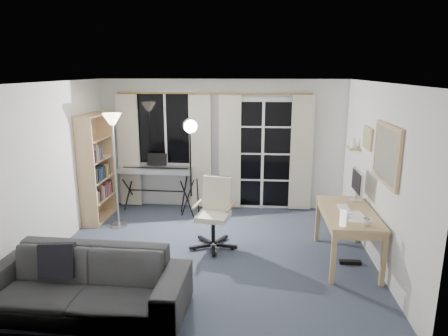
# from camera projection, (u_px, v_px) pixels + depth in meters

# --- Properties ---
(floor) EXTENTS (4.50, 4.00, 0.02)m
(floor) POSITION_uv_depth(u_px,v_px,m) (211.00, 252.00, 5.78)
(floor) COLOR #373E50
(floor) RESTS_ON ground
(window) EXTENTS (1.20, 0.08, 1.40)m
(window) POSITION_uv_depth(u_px,v_px,m) (166.00, 128.00, 7.41)
(window) COLOR white
(window) RESTS_ON floor
(french_door) EXTENTS (1.32, 0.09, 2.11)m
(french_door) POSITION_uv_depth(u_px,v_px,m) (263.00, 155.00, 7.38)
(french_door) COLOR white
(french_door) RESTS_ON floor
(curtains) EXTENTS (3.60, 0.07, 2.13)m
(curtains) POSITION_uv_depth(u_px,v_px,m) (214.00, 151.00, 7.34)
(curtains) COLOR gold
(curtains) RESTS_ON floor
(bookshelf) EXTENTS (0.31, 0.86, 1.85)m
(bookshelf) POSITION_uv_depth(u_px,v_px,m) (94.00, 171.00, 6.82)
(bookshelf) COLOR tan
(bookshelf) RESTS_ON floor
(torchiere_lamp) EXTENTS (0.38, 0.38, 1.89)m
(torchiere_lamp) POSITION_uv_depth(u_px,v_px,m) (113.00, 137.00, 6.35)
(torchiere_lamp) COLOR #B2B2B7
(torchiere_lamp) RESTS_ON floor
(keyboard_piano) EXTENTS (1.37, 0.68, 0.99)m
(keyboard_piano) POSITION_uv_depth(u_px,v_px,m) (156.00, 171.00, 7.33)
(keyboard_piano) COLOR black
(keyboard_piano) RESTS_ON floor
(studio_light) EXTENTS (0.39, 0.39, 1.81)m
(studio_light) POSITION_uv_depth(u_px,v_px,m) (190.00, 138.00, 6.68)
(studio_light) COLOR black
(studio_light) RESTS_ON floor
(office_chair) EXTENTS (0.71, 0.70, 1.03)m
(office_chair) POSITION_uv_depth(u_px,v_px,m) (215.00, 206.00, 5.88)
(office_chair) COLOR black
(office_chair) RESTS_ON floor
(desk) EXTENTS (0.67, 1.34, 0.72)m
(desk) POSITION_uv_depth(u_px,v_px,m) (348.00, 217.00, 5.36)
(desk) COLOR tan
(desk) RESTS_ON floor
(monitor) EXTENTS (0.17, 0.52, 0.45)m
(monitor) POSITION_uv_depth(u_px,v_px,m) (357.00, 183.00, 5.69)
(monitor) COLOR silver
(monitor) RESTS_ON desk
(desk_clutter) EXTENTS (0.42, 0.82, 0.91)m
(desk_clutter) POSITION_uv_depth(u_px,v_px,m) (347.00, 228.00, 5.16)
(desk_clutter) COLOR white
(desk_clutter) RESTS_ON desk
(mug) EXTENTS (0.12, 0.09, 0.12)m
(mug) POSITION_uv_depth(u_px,v_px,m) (367.00, 221.00, 4.83)
(mug) COLOR silver
(mug) RESTS_ON desk
(wall_mirror) EXTENTS (0.04, 0.94, 0.74)m
(wall_mirror) POSITION_uv_depth(u_px,v_px,m) (386.00, 154.00, 4.89)
(wall_mirror) COLOR tan
(wall_mirror) RESTS_ON floor
(framed_print) EXTENTS (0.03, 0.42, 0.32)m
(framed_print) POSITION_uv_depth(u_px,v_px,m) (368.00, 138.00, 5.75)
(framed_print) COLOR tan
(framed_print) RESTS_ON floor
(wall_shelf) EXTENTS (0.16, 0.30, 0.18)m
(wall_shelf) POSITION_uv_depth(u_px,v_px,m) (354.00, 145.00, 6.29)
(wall_shelf) COLOR tan
(wall_shelf) RESTS_ON floor
(sofa) EXTENTS (2.28, 0.74, 0.88)m
(sofa) POSITION_uv_depth(u_px,v_px,m) (81.00, 273.00, 4.27)
(sofa) COLOR #2B2A2D
(sofa) RESTS_ON floor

